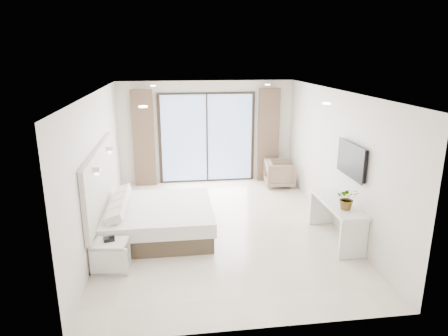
{
  "coord_description": "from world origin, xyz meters",
  "views": [
    {
      "loc": [
        -0.93,
        -7.32,
        3.38
      ],
      "look_at": [
        0.1,
        0.4,
        1.13
      ],
      "focal_mm": 32.0,
      "sensor_mm": 36.0,
      "label": 1
    }
  ],
  "objects": [
    {
      "name": "console_desk",
      "position": [
        2.04,
        -0.82,
        0.56
      ],
      "size": [
        0.51,
        1.63,
        0.77
      ],
      "color": "silver",
      "rests_on": "ground"
    },
    {
      "name": "armchair",
      "position": [
        1.85,
        2.4,
        0.38
      ],
      "size": [
        0.75,
        0.79,
        0.75
      ],
      "primitive_type": "imported",
      "rotation": [
        0.0,
        0.0,
        1.47
      ],
      "color": "#876958",
      "rests_on": "ground"
    },
    {
      "name": "room_shell",
      "position": [
        -0.2,
        0.72,
        1.58
      ],
      "size": [
        4.62,
        6.22,
        2.72
      ],
      "color": "silver",
      "rests_on": "ground"
    },
    {
      "name": "nightstand",
      "position": [
        -1.97,
        -1.37,
        0.25
      ],
      "size": [
        0.59,
        0.51,
        0.49
      ],
      "rotation": [
        0.0,
        0.0,
        -0.13
      ],
      "color": "silver",
      "rests_on": "ground"
    },
    {
      "name": "plant",
      "position": [
        2.04,
        -1.2,
        0.93
      ],
      "size": [
        0.48,
        0.5,
        0.31
      ],
      "primitive_type": "imported",
      "rotation": [
        0.0,
        0.0,
        -0.37
      ],
      "color": "#33662D",
      "rests_on": "console_desk"
    },
    {
      "name": "phone",
      "position": [
        -1.99,
        -1.33,
        0.52
      ],
      "size": [
        0.2,
        0.17,
        0.06
      ],
      "primitive_type": "cube",
      "rotation": [
        0.0,
        0.0,
        0.29
      ],
      "color": "black",
      "rests_on": "nightstand"
    },
    {
      "name": "ground",
      "position": [
        0.0,
        0.0,
        0.0
      ],
      "size": [
        6.2,
        6.2,
        0.0
      ],
      "primitive_type": "plane",
      "color": "beige",
      "rests_on": "ground"
    },
    {
      "name": "bed",
      "position": [
        -1.28,
        -0.14,
        0.3
      ],
      "size": [
        2.07,
        1.97,
        0.72
      ],
      "color": "brown",
      "rests_on": "ground"
    }
  ]
}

